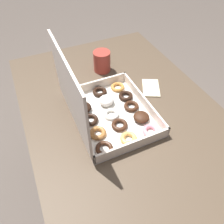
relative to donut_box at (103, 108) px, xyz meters
name	(u,v)px	position (x,y,z in m)	size (l,w,h in m)	color
ground_plane	(121,193)	(-0.03, -0.09, -0.82)	(8.00, 8.00, 0.00)	#564C44
dining_table	(126,132)	(-0.03, -0.09, -0.16)	(1.24, 0.79, 0.76)	#4C3D2D
donut_box	(103,108)	(0.00, 0.00, 0.00)	(0.37, 0.31, 0.32)	silver
coffee_mug	(102,61)	(0.31, -0.12, 0.00)	(0.08, 0.08, 0.10)	#A3382D
paper_napkin	(151,88)	(0.08, -0.27, -0.05)	(0.14, 0.12, 0.01)	beige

